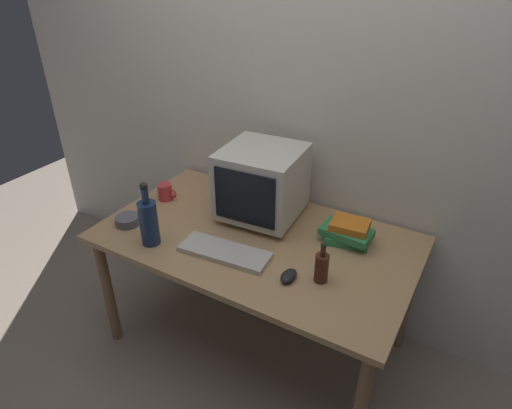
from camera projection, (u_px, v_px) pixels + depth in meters
ground_plane at (256, 340)px, 2.49m from camera, size 6.00×6.00×0.00m
back_wall at (305, 100)px, 2.22m from camera, size 4.00×0.08×2.50m
desk at (256, 250)px, 2.17m from camera, size 1.51×0.87×0.71m
crt_monitor at (262, 183)px, 2.20m from camera, size 0.41×0.41×0.37m
keyboard at (225, 252)px, 2.00m from camera, size 0.43×0.19×0.02m
computer_mouse at (289, 276)px, 1.85m from camera, size 0.06×0.10×0.04m
bottle_tall at (149, 221)px, 2.03m from camera, size 0.09×0.09×0.32m
bottle_short at (322, 267)px, 1.82m from camera, size 0.06×0.06×0.19m
book_stack at (348, 232)px, 2.07m from camera, size 0.24×0.19×0.11m
mug at (166, 192)px, 2.43m from camera, size 0.12×0.08×0.09m
cd_spindle at (128, 220)px, 2.21m from camera, size 0.12×0.12×0.04m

